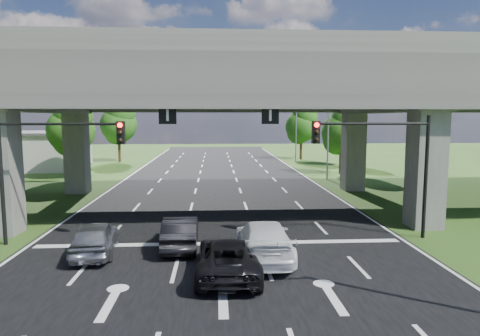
{
  "coord_description": "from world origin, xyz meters",
  "views": [
    {
      "loc": [
        -0.23,
        -15.98,
        5.89
      ],
      "look_at": [
        1.2,
        8.19,
        3.03
      ],
      "focal_mm": 32.0,
      "sensor_mm": 36.0,
      "label": 1
    }
  ],
  "objects": [
    {
      "name": "ground",
      "position": [
        0.0,
        0.0,
        0.0
      ],
      "size": [
        160.0,
        160.0,
        0.0
      ],
      "primitive_type": "plane",
      "color": "#2B4D18",
      "rests_on": "ground"
    },
    {
      "name": "road",
      "position": [
        0.0,
        10.0,
        0.01
      ],
      "size": [
        18.0,
        120.0,
        0.03
      ],
      "primitive_type": "cube",
      "color": "black",
      "rests_on": "ground"
    },
    {
      "name": "overpass",
      "position": [
        0.0,
        12.0,
        7.92
      ],
      "size": [
        80.0,
        15.0,
        10.0
      ],
      "color": "#3E3B38",
      "rests_on": "ground"
    },
    {
      "name": "signal_right",
      "position": [
        7.82,
        3.94,
        4.19
      ],
      "size": [
        5.76,
        0.54,
        6.0
      ],
      "color": "black",
      "rests_on": "ground"
    },
    {
      "name": "signal_left",
      "position": [
        -7.82,
        3.94,
        4.19
      ],
      "size": [
        5.76,
        0.54,
        6.0
      ],
      "color": "black",
      "rests_on": "ground"
    },
    {
      "name": "streetlight_far",
      "position": [
        10.1,
        24.0,
        5.85
      ],
      "size": [
        3.38,
        0.25,
        10.0
      ],
      "color": "gray",
      "rests_on": "ground"
    },
    {
      "name": "streetlight_beyond",
      "position": [
        10.1,
        40.0,
        5.85
      ],
      "size": [
        3.38,
        0.25,
        10.0
      ],
      "color": "gray",
      "rests_on": "ground"
    },
    {
      "name": "tree_left_near",
      "position": [
        -13.95,
        26.0,
        4.82
      ],
      "size": [
        4.5,
        4.5,
        7.8
      ],
      "color": "black",
      "rests_on": "ground"
    },
    {
      "name": "tree_left_mid",
      "position": [
        -16.95,
        34.0,
        4.17
      ],
      "size": [
        3.91,
        3.9,
        6.76
      ],
      "color": "black",
      "rests_on": "ground"
    },
    {
      "name": "tree_left_far",
      "position": [
        -12.95,
        42.0,
        5.14
      ],
      "size": [
        4.8,
        4.8,
        8.32
      ],
      "color": "black",
      "rests_on": "ground"
    },
    {
      "name": "tree_right_near",
      "position": [
        13.05,
        28.0,
        4.5
      ],
      "size": [
        4.2,
        4.2,
        7.28
      ],
      "color": "black",
      "rests_on": "ground"
    },
    {
      "name": "tree_right_mid",
      "position": [
        16.05,
        36.0,
        4.17
      ],
      "size": [
        3.91,
        3.9,
        6.76
      ],
      "color": "black",
      "rests_on": "ground"
    },
    {
      "name": "tree_right_far",
      "position": [
        12.05,
        44.0,
        4.82
      ],
      "size": [
        4.5,
        4.5,
        7.8
      ],
      "color": "black",
      "rests_on": "ground"
    },
    {
      "name": "car_silver",
      "position": [
        -5.4,
        2.22,
        0.75
      ],
      "size": [
        2.17,
        4.4,
        1.44
      ],
      "primitive_type": "imported",
      "rotation": [
        0.0,
        0.0,
        3.25
      ],
      "color": "#919398",
      "rests_on": "road"
    },
    {
      "name": "car_dark",
      "position": [
        -1.8,
        3.0,
        0.74
      ],
      "size": [
        1.6,
        4.35,
        1.42
      ],
      "primitive_type": "imported",
      "rotation": [
        0.0,
        0.0,
        3.16
      ],
      "color": "black",
      "rests_on": "road"
    },
    {
      "name": "car_white",
      "position": [
        1.8,
        1.31,
        0.81
      ],
      "size": [
        2.28,
        5.42,
        1.56
      ],
      "primitive_type": "imported",
      "rotation": [
        0.0,
        0.0,
        3.12
      ],
      "color": "silver",
      "rests_on": "road"
    },
    {
      "name": "car_trailing",
      "position": [
        0.26,
        -0.53,
        0.72
      ],
      "size": [
        2.42,
        5.03,
        1.38
      ],
      "primitive_type": "imported",
      "rotation": [
        0.0,
        0.0,
        3.11
      ],
      "color": "black",
      "rests_on": "road"
    }
  ]
}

